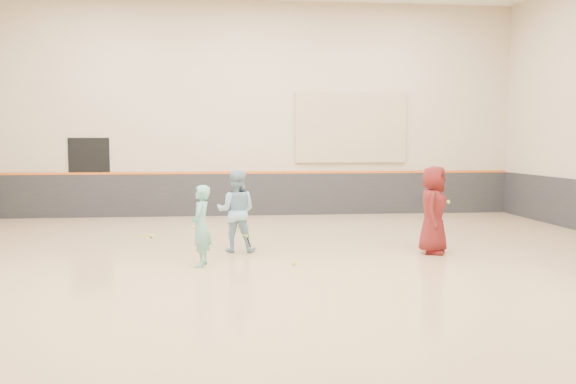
{
  "coord_description": "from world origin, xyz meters",
  "views": [
    {
      "loc": [
        -0.63,
        -9.89,
        2.06
      ],
      "look_at": [
        0.42,
        0.4,
        1.15
      ],
      "focal_mm": 35.0,
      "sensor_mm": 36.0,
      "label": 1
    }
  ],
  "objects": [
    {
      "name": "room",
      "position": [
        0.0,
        0.0,
        0.81
      ],
      "size": [
        15.04,
        12.04,
        6.22
      ],
      "color": "tan",
      "rests_on": "ground"
    },
    {
      "name": "wainscot_back",
      "position": [
        0.0,
        5.97,
        0.6
      ],
      "size": [
        14.9,
        0.04,
        1.2
      ],
      "primitive_type": "cube",
      "color": "#232326",
      "rests_on": "floor"
    },
    {
      "name": "accent_stripe",
      "position": [
        0.0,
        5.96,
        1.22
      ],
      "size": [
        14.9,
        0.03,
        0.06
      ],
      "primitive_type": "cube",
      "color": "#D85914",
      "rests_on": "wall_back"
    },
    {
      "name": "acoustic_panel",
      "position": [
        2.8,
        5.95,
        2.5
      ],
      "size": [
        3.2,
        0.08,
        2.0
      ],
      "primitive_type": "cube",
      "color": "tan",
      "rests_on": "wall_back"
    },
    {
      "name": "doorway",
      "position": [
        -4.5,
        5.98,
        1.1
      ],
      "size": [
        1.1,
        0.05,
        2.2
      ],
      "primitive_type": "cube",
      "color": "black",
      "rests_on": "floor"
    },
    {
      "name": "girl",
      "position": [
        -1.14,
        -0.53,
        0.68
      ],
      "size": [
        0.4,
        0.54,
        1.36
      ],
      "primitive_type": "imported",
      "rotation": [
        0.0,
        0.0,
        -1.73
      ],
      "color": "#6BBAAB",
      "rests_on": "floor"
    },
    {
      "name": "instructor",
      "position": [
        -0.54,
        0.68,
        0.77
      ],
      "size": [
        0.83,
        0.69,
        1.54
      ],
      "primitive_type": "imported",
      "rotation": [
        0.0,
        0.0,
        2.99
      ],
      "color": "#85B3CE",
      "rests_on": "floor"
    },
    {
      "name": "young_man",
      "position": [
        3.11,
        0.12,
        0.82
      ],
      "size": [
        0.83,
        0.95,
        1.63
      ],
      "primitive_type": "imported",
      "rotation": [
        0.0,
        0.0,
        1.1
      ],
      "color": "#5D1616",
      "rests_on": "floor"
    },
    {
      "name": "held_racket",
      "position": [
        -0.38,
        0.53,
        0.43
      ],
      "size": [
        0.4,
        0.4,
        0.49
      ],
      "primitive_type": null,
      "color": "#A4BD29",
      "rests_on": "instructor"
    },
    {
      "name": "spare_racket",
      "position": [
        -2.47,
        2.66,
        0.03
      ],
      "size": [
        0.62,
        0.62,
        0.06
      ],
      "primitive_type": null,
      "color": "#CCD52E",
      "rests_on": "floor"
    },
    {
      "name": "ball_under_racket",
      "position": [
        0.41,
        -0.62,
        0.03
      ],
      "size": [
        0.07,
        0.07,
        0.07
      ],
      "primitive_type": "sphere",
      "color": "#C9D531",
      "rests_on": "floor"
    },
    {
      "name": "ball_in_hand",
      "position": [
        3.34,
        -0.01,
        0.98
      ],
      "size": [
        0.07,
        0.07,
        0.07
      ],
      "primitive_type": "sphere",
      "color": "#BACD2F",
      "rests_on": "young_man"
    },
    {
      "name": "ball_beside_spare",
      "position": [
        -1.54,
        3.66,
        0.03
      ],
      "size": [
        0.07,
        0.07,
        0.07
      ],
      "primitive_type": "sphere",
      "color": "yellow",
      "rests_on": "floor"
    }
  ]
}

